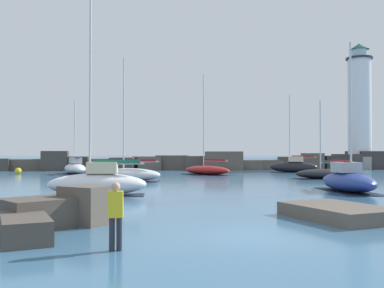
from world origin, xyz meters
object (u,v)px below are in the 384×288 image
(sailboat_moored_5, at_px, (75,168))
(sailboat_moored_6, at_px, (325,173))
(lighthouse, at_px, (360,113))
(sailboat_moored_1, at_px, (207,170))
(sailboat_moored_7, at_px, (98,182))
(sailboat_moored_4, at_px, (294,166))
(mooring_buoy_orange_near, at_px, (18,171))
(person_on_rocks, at_px, (116,212))
(sailboat_moored_3, at_px, (128,174))
(sailboat_moored_2, at_px, (348,181))

(sailboat_moored_5, relative_size, sailboat_moored_6, 1.15)
(lighthouse, distance_m, sailboat_moored_1, 28.30)
(sailboat_moored_1, xyz_separation_m, sailboat_moored_7, (-8.88, -21.51, 0.21))
(sailboat_moored_4, bearing_deg, mooring_buoy_orange_near, -178.97)
(sailboat_moored_4, relative_size, mooring_buoy_orange_near, 10.43)
(sailboat_moored_1, distance_m, sailboat_moored_5, 14.69)
(sailboat_moored_4, xyz_separation_m, person_on_rocks, (-17.71, -39.30, 0.19))
(sailboat_moored_3, xyz_separation_m, sailboat_moored_4, (18.84, 14.17, 0.15))
(sailboat_moored_7, distance_m, mooring_buoy_orange_near, 27.74)
(sailboat_moored_1, relative_size, mooring_buoy_orange_near, 12.17)
(sailboat_moored_6, bearing_deg, sailboat_moored_4, 84.72)
(sailboat_moored_5, xyz_separation_m, mooring_buoy_orange_near, (-6.40, 0.90, -0.34))
(sailboat_moored_2, height_order, sailboat_moored_4, sailboat_moored_4)
(sailboat_moored_4, bearing_deg, sailboat_moored_7, -127.86)
(sailboat_moored_4, bearing_deg, sailboat_moored_2, -101.11)
(sailboat_moored_6, distance_m, mooring_buoy_orange_near, 32.85)
(sailboat_moored_4, bearing_deg, sailboat_moored_5, -176.68)
(sailboat_moored_2, height_order, sailboat_moored_3, sailboat_moored_3)
(sailboat_moored_6, distance_m, person_on_rocks, 31.83)
(sailboat_moored_3, bearing_deg, sailboat_moored_4, 36.94)
(lighthouse, bearing_deg, sailboat_moored_5, -164.59)
(lighthouse, xyz_separation_m, mooring_buoy_orange_near, (-44.72, -9.66, -7.77))
(sailboat_moored_2, height_order, sailboat_moored_7, sailboat_moored_7)
(mooring_buoy_orange_near, bearing_deg, sailboat_moored_4, 1.03)
(mooring_buoy_orange_near, bearing_deg, person_on_rocks, -69.91)
(sailboat_moored_6, height_order, mooring_buoy_orange_near, sailboat_moored_6)
(sailboat_moored_1, xyz_separation_m, person_on_rocks, (-6.69, -35.22, 0.41))
(sailboat_moored_5, bearing_deg, lighthouse, 15.41)
(sailboat_moored_3, distance_m, person_on_rocks, 25.15)
(sailboat_moored_2, distance_m, sailboat_moored_7, 15.10)
(lighthouse, xyz_separation_m, sailboat_moored_6, (-13.98, -21.22, -7.63))
(sailboat_moored_1, relative_size, sailboat_moored_5, 1.32)
(sailboat_moored_3, distance_m, mooring_buoy_orange_near, 18.83)
(sailboat_moored_6, relative_size, person_on_rocks, 4.25)
(sailboat_moored_7, bearing_deg, sailboat_moored_2, 3.74)
(person_on_rocks, bearing_deg, sailboat_moored_6, 58.60)
(sailboat_moored_3, bearing_deg, sailboat_moored_5, 117.55)
(sailboat_moored_1, bearing_deg, sailboat_moored_5, 169.79)
(mooring_buoy_orange_near, bearing_deg, sailboat_moored_6, -20.60)
(sailboat_moored_3, height_order, person_on_rocks, sailboat_moored_3)
(sailboat_moored_2, bearing_deg, sailboat_moored_4, 78.89)
(lighthouse, height_order, sailboat_moored_3, lighthouse)
(sailboat_moored_1, xyz_separation_m, sailboat_moored_5, (-14.45, 2.60, 0.15))
(lighthouse, distance_m, person_on_rocks, 57.67)
(sailboat_moored_2, bearing_deg, mooring_buoy_orange_near, 138.37)
(lighthouse, bearing_deg, person_on_rocks, -122.28)
(sailboat_moored_3, distance_m, sailboat_moored_5, 14.32)
(sailboat_moored_4, distance_m, mooring_buoy_orange_near, 31.87)
(sailboat_moored_4, height_order, mooring_buoy_orange_near, sailboat_moored_4)
(sailboat_moored_3, distance_m, sailboat_moored_7, 11.47)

